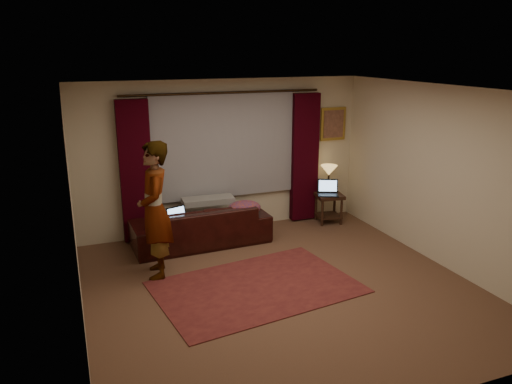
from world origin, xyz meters
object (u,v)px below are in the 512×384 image
at_px(sofa, 201,218).
at_px(laptop_table, 328,188).
at_px(end_table, 329,208).
at_px(person, 155,210).
at_px(tiffany_lamp, 329,178).
at_px(laptop_sofa, 180,216).

xyz_separation_m(sofa, laptop_table, (2.39, 0.12, 0.23)).
bearing_deg(laptop_table, end_table, 71.37).
bearing_deg(person, sofa, 142.87).
xyz_separation_m(end_table, person, (-3.32, -1.10, 0.68)).
relative_size(end_table, person, 0.28).
height_order(tiffany_lamp, laptop_table, tiffany_lamp).
distance_m(end_table, person, 3.57).
bearing_deg(laptop_table, tiffany_lamp, 84.22).
height_order(sofa, laptop_table, sofa).
xyz_separation_m(laptop_sofa, tiffany_lamp, (2.88, 0.50, 0.22)).
xyz_separation_m(laptop_table, person, (-3.26, -1.03, 0.28)).
bearing_deg(laptop_sofa, laptop_table, -13.12).
xyz_separation_m(sofa, tiffany_lamp, (2.53, 0.35, 0.34)).
height_order(end_table, tiffany_lamp, tiffany_lamp).
height_order(sofa, end_table, sofa).
height_order(laptop_sofa, end_table, laptop_sofa).
bearing_deg(tiffany_lamp, person, -159.56).
xyz_separation_m(end_table, laptop_table, (-0.06, -0.07, 0.40)).
bearing_deg(laptop_sofa, tiffany_lamp, -8.79).
distance_m(end_table, laptop_table, 0.41).
xyz_separation_m(end_table, tiffany_lamp, (0.07, 0.17, 0.51)).
relative_size(end_table, laptop_table, 1.35).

